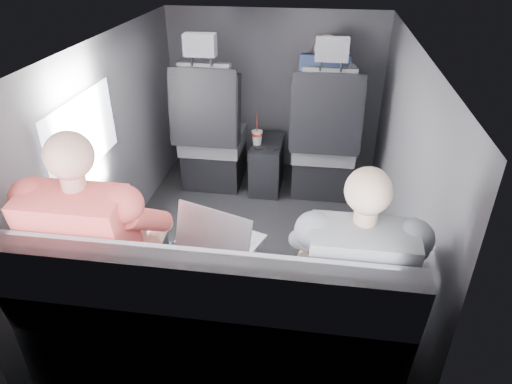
# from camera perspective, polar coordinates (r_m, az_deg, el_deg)

# --- Properties ---
(floor) EXTENTS (2.60, 2.60, 0.00)m
(floor) POSITION_cam_1_polar(r_m,az_deg,el_deg) (3.13, -0.69, -6.94)
(floor) COLOR black
(floor) RESTS_ON ground
(ceiling) EXTENTS (2.60, 2.60, 0.00)m
(ceiling) POSITION_cam_1_polar(r_m,az_deg,el_deg) (2.55, -0.88, 18.06)
(ceiling) COLOR #B2B2AD
(ceiling) RESTS_ON panel_back
(panel_left) EXTENTS (0.02, 2.60, 1.35)m
(panel_left) POSITION_cam_1_polar(r_m,az_deg,el_deg) (3.04, -17.85, 5.16)
(panel_left) COLOR #56565B
(panel_left) RESTS_ON floor
(panel_right) EXTENTS (0.02, 2.60, 1.35)m
(panel_right) POSITION_cam_1_polar(r_m,az_deg,el_deg) (2.79, 17.84, 2.90)
(panel_right) COLOR #56565B
(panel_right) RESTS_ON floor
(panel_front) EXTENTS (1.80, 0.02, 1.35)m
(panel_front) POSITION_cam_1_polar(r_m,az_deg,el_deg) (3.97, 2.27, 12.35)
(panel_front) COLOR #56565B
(panel_front) RESTS_ON floor
(panel_back) EXTENTS (1.80, 0.02, 1.35)m
(panel_back) POSITION_cam_1_polar(r_m,az_deg,el_deg) (1.72, -7.87, -14.66)
(panel_back) COLOR #56565B
(panel_back) RESTS_ON floor
(side_window) EXTENTS (0.02, 0.75, 0.42)m
(side_window) POSITION_cam_1_polar(r_m,az_deg,el_deg) (2.70, -20.79, 6.76)
(side_window) COLOR white
(side_window) RESTS_ON panel_left
(seatbelt) EXTENTS (0.35, 0.11, 0.59)m
(seatbelt) POSITION_cam_1_polar(r_m,az_deg,el_deg) (3.32, 8.94, 10.66)
(seatbelt) COLOR black
(seatbelt) RESTS_ON front_seat_right
(front_seat_left) EXTENTS (0.52, 0.58, 1.26)m
(front_seat_left) POSITION_cam_1_polar(r_m,az_deg,el_deg) (3.72, -5.57, 6.45)
(front_seat_left) COLOR black
(front_seat_left) RESTS_ON floor
(front_seat_right) EXTENTS (0.52, 0.58, 1.26)m
(front_seat_right) POSITION_cam_1_polar(r_m,az_deg,el_deg) (3.62, 8.48, 5.57)
(front_seat_right) COLOR black
(front_seat_right) RESTS_ON floor
(center_console) EXTENTS (0.24, 0.48, 0.41)m
(center_console) POSITION_cam_1_polar(r_m,az_deg,el_deg) (3.76, 1.40, 3.52)
(center_console) COLOR black
(center_console) RESTS_ON floor
(rear_bench) EXTENTS (1.60, 0.57, 0.92)m
(rear_bench) POSITION_cam_1_polar(r_m,az_deg,el_deg) (2.14, -5.42, -17.25)
(rear_bench) COLOR slate
(rear_bench) RESTS_ON floor
(soda_cup) EXTENTS (0.09, 0.09, 0.26)m
(soda_cup) POSITION_cam_1_polar(r_m,az_deg,el_deg) (3.59, 0.13, 6.84)
(soda_cup) COLOR white
(soda_cup) RESTS_ON center_console
(laptop_white) EXTENTS (0.35, 0.33, 0.24)m
(laptop_white) POSITION_cam_1_polar(r_m,az_deg,el_deg) (2.24, -16.41, -5.19)
(laptop_white) COLOR silver
(laptop_white) RESTS_ON passenger_rear_left
(laptop_silver) EXTENTS (0.43, 0.44, 0.26)m
(laptop_silver) POSITION_cam_1_polar(r_m,az_deg,el_deg) (2.13, -4.78, -5.84)
(laptop_silver) COLOR #B2B2B7
(laptop_silver) RESTS_ON rear_bench
(laptop_black) EXTENTS (0.39, 0.39, 0.24)m
(laptop_black) POSITION_cam_1_polar(r_m,az_deg,el_deg) (2.06, 11.37, -7.91)
(laptop_black) COLOR black
(laptop_black) RESTS_ON passenger_rear_right
(passenger_rear_left) EXTENTS (0.52, 0.64, 1.25)m
(passenger_rear_left) POSITION_cam_1_polar(r_m,az_deg,el_deg) (2.14, -18.40, -7.12)
(passenger_rear_left) COLOR #35353A
(passenger_rear_left) RESTS_ON rear_bench
(passenger_rear_right) EXTENTS (0.48, 0.60, 1.19)m
(passenger_rear_right) POSITION_cam_1_polar(r_m,az_deg,el_deg) (1.97, 11.99, -10.73)
(passenger_rear_right) COLOR navy
(passenger_rear_right) RESTS_ON rear_bench
(passenger_front_right) EXTENTS (0.39, 0.39, 0.77)m
(passenger_front_right) POSITION_cam_1_polar(r_m,az_deg,el_deg) (3.74, 8.36, 12.07)
(passenger_front_right) COLOR navy
(passenger_front_right) RESTS_ON front_seat_right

